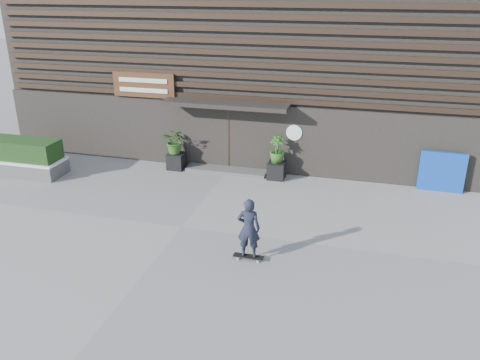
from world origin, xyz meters
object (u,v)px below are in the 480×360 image
(raised_bed, at_px, (18,166))
(planter_pot_left, at_px, (176,161))
(blue_tarp, at_px, (442,172))
(skateboarder, at_px, (249,229))
(planter_pot_right, at_px, (276,170))

(raised_bed, bearing_deg, planter_pot_left, 19.01)
(blue_tarp, bearing_deg, skateboarder, -129.05)
(planter_pot_left, bearing_deg, raised_bed, -160.99)
(planter_pot_left, xyz_separation_m, planter_pot_right, (3.80, 0.00, 0.00))
(raised_bed, relative_size, blue_tarp, 2.40)
(raised_bed, bearing_deg, skateboarder, -21.19)
(planter_pot_left, relative_size, raised_bed, 0.17)
(planter_pot_right, bearing_deg, planter_pot_left, 180.00)
(planter_pot_left, relative_size, blue_tarp, 0.41)
(blue_tarp, bearing_deg, raised_bed, -169.78)
(planter_pot_right, height_order, skateboarder, skateboarder)
(planter_pot_left, bearing_deg, planter_pot_right, 0.00)
(blue_tarp, xyz_separation_m, skateboarder, (-5.11, -5.91, 0.19))
(raised_bed, height_order, skateboarder, skateboarder)
(planter_pot_left, bearing_deg, blue_tarp, 1.85)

